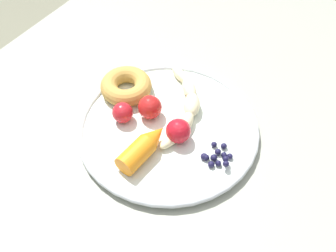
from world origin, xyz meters
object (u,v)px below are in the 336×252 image
blueberry_pile (217,156)px  carrot_orange (144,147)px  banana (185,105)px  tomato_near (150,107)px  plate (168,127)px  donut (126,86)px  tomato_far (123,112)px  tomato_mid (178,131)px  dining_table (168,168)px

blueberry_pile → carrot_orange: bearing=116.1°
banana → tomato_near: 0.07m
plate → banana: (0.05, -0.01, 0.02)m
donut → plate: bearing=-105.7°
plate → banana: bearing=-7.3°
banana → tomato_far: (-0.08, 0.08, 0.01)m
plate → tomato_near: size_ratio=7.45×
blueberry_pile → tomato_mid: bearing=87.7°
dining_table → tomato_far: size_ratio=32.38×
tomato_far → donut: bearing=31.4°
banana → tomato_near: size_ratio=4.57×
dining_table → tomato_mid: bearing=-43.3°
dining_table → donut: 0.18m
blueberry_pile → dining_table: bearing=96.6°
blueberry_pile → donut: bearing=77.0°
tomato_near → tomato_mid: bearing=-106.2°
dining_table → carrot_orange: bearing=154.9°
tomato_mid → carrot_orange: bearing=149.9°
tomato_mid → tomato_far: bearing=96.1°
dining_table → plate: plate is taller
blueberry_pile → tomato_far: tomato_far is taller
dining_table → carrot_orange: carrot_orange is taller
carrot_orange → tomato_far: tomato_far is taller
plate → donut: size_ratio=3.32×
tomato_near → tomato_mid: size_ratio=1.00×
dining_table → tomato_near: tomato_near is taller
tomato_mid → banana: bearing=19.5°
donut → tomato_mid: (-0.05, -0.14, 0.01)m
plate → donut: bearing=74.3°
carrot_orange → tomato_far: 0.09m
plate → carrot_orange: bearing=177.7°
tomato_far → blueberry_pile: bearing=-87.4°
carrot_orange → donut: 0.15m
plate → tomato_mid: tomato_mid is taller
tomato_near → tomato_far: 0.05m
plate → carrot_orange: size_ratio=3.05×
dining_table → blueberry_pile: blueberry_pile is taller
banana → blueberry_pile: size_ratio=3.58×
plate → tomato_mid: bearing=-117.5°
dining_table → carrot_orange: (-0.04, 0.02, 0.10)m
dining_table → banana: banana is taller
tomato_mid → blueberry_pile: bearing=-92.3°
carrot_orange → blueberry_pile: (0.05, -0.11, -0.01)m
donut → tomato_near: (-0.03, -0.07, 0.01)m
donut → tomato_near: 0.08m
plate → tomato_near: bearing=83.1°
carrot_orange → tomato_mid: (0.06, -0.03, 0.00)m
carrot_orange → dining_table: bearing=-25.1°
dining_table → donut: bearing=65.0°
plate → banana: size_ratio=1.63×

